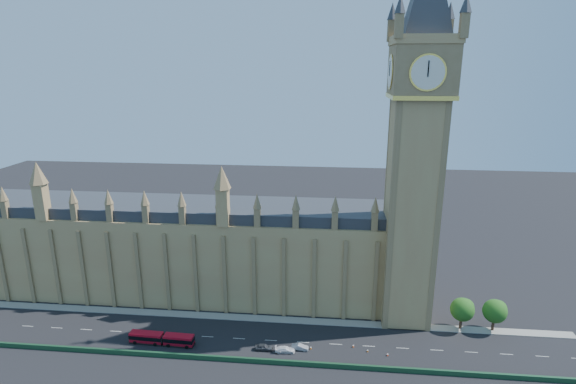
# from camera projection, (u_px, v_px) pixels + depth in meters

# --- Properties ---
(ground) EXTENTS (400.00, 400.00, 0.00)m
(ground) POSITION_uv_depth(u_px,v_px,m) (255.00, 339.00, 111.24)
(ground) COLOR black
(ground) RESTS_ON ground
(palace_westminster) EXTENTS (120.00, 20.00, 28.00)m
(palace_westminster) POSITION_uv_depth(u_px,v_px,m) (182.00, 249.00, 130.94)
(palace_westminster) COLOR #A47D4F
(palace_westminster) RESTS_ON ground
(elizabeth_tower) EXTENTS (20.59, 20.59, 105.00)m
(elizabeth_tower) POSITION_uv_depth(u_px,v_px,m) (419.00, 113.00, 106.26)
(elizabeth_tower) COLOR #A47D4F
(elizabeth_tower) RESTS_ON ground
(bridge_parapet) EXTENTS (160.00, 0.60, 1.20)m
(bridge_parapet) POSITION_uv_depth(u_px,v_px,m) (248.00, 360.00, 102.46)
(bridge_parapet) COLOR #1E4C2D
(bridge_parapet) RESTS_ON ground
(kerb_north) EXTENTS (160.00, 3.00, 0.16)m
(kerb_north) POSITION_uv_depth(u_px,v_px,m) (261.00, 318.00, 120.32)
(kerb_north) COLOR gray
(kerb_north) RESTS_ON ground
(tree_east_near) EXTENTS (6.00, 6.00, 8.50)m
(tree_east_near) POSITION_uv_depth(u_px,v_px,m) (463.00, 309.00, 114.41)
(tree_east_near) COLOR #382619
(tree_east_near) RESTS_ON ground
(tree_east_far) EXTENTS (6.00, 6.00, 8.50)m
(tree_east_far) POSITION_uv_depth(u_px,v_px,m) (496.00, 311.00, 113.64)
(tree_east_far) COLOR #382619
(tree_east_far) RESTS_ON ground
(red_bus) EXTENTS (16.07, 3.10, 2.72)m
(red_bus) POSITION_uv_depth(u_px,v_px,m) (162.00, 339.00, 109.12)
(red_bus) COLOR #AC0B1D
(red_bus) RESTS_ON ground
(car_grey) EXTENTS (4.38, 1.80, 1.49)m
(car_grey) POSITION_uv_depth(u_px,v_px,m) (264.00, 347.00, 106.94)
(car_grey) COLOR #3B3E43
(car_grey) RESTS_ON ground
(car_silver) EXTENTS (4.19, 1.77, 1.35)m
(car_silver) POSITION_uv_depth(u_px,v_px,m) (300.00, 347.00, 107.10)
(car_silver) COLOR #999AA0
(car_silver) RESTS_ON ground
(car_white) EXTENTS (4.91, 2.38, 1.38)m
(car_white) POSITION_uv_depth(u_px,v_px,m) (285.00, 350.00, 106.14)
(car_white) COLOR white
(car_white) RESTS_ON ground
(cone_a) EXTENTS (0.40, 0.40, 0.63)m
(cone_a) POSITION_uv_depth(u_px,v_px,m) (368.00, 351.00, 106.34)
(cone_a) COLOR black
(cone_a) RESTS_ON ground
(cone_b) EXTENTS (0.43, 0.43, 0.66)m
(cone_b) POSITION_uv_depth(u_px,v_px,m) (388.00, 355.00, 104.88)
(cone_b) COLOR black
(cone_b) RESTS_ON ground
(cone_c) EXTENTS (0.46, 0.46, 0.66)m
(cone_c) POSITION_uv_depth(u_px,v_px,m) (353.00, 346.00, 108.11)
(cone_c) COLOR black
(cone_c) RESTS_ON ground
(cone_d) EXTENTS (0.46, 0.46, 0.66)m
(cone_d) POSITION_uv_depth(u_px,v_px,m) (311.00, 348.00, 107.41)
(cone_d) COLOR black
(cone_d) RESTS_ON ground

